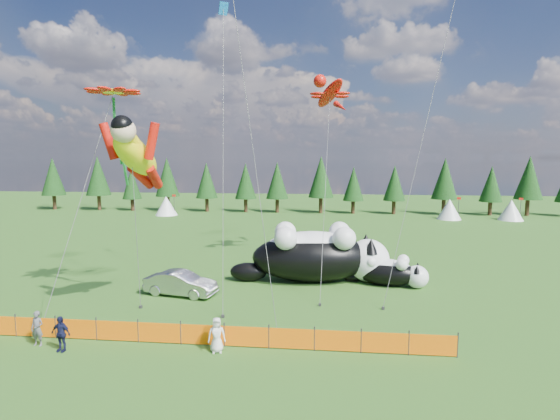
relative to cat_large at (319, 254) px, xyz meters
name	(u,v)px	position (x,y,z in m)	size (l,w,h in m)	color
ground	(219,321)	(-4.96, -7.90, -1.86)	(160.00, 160.00, 0.00)	#163A0A
safety_fence	(202,335)	(-4.96, -10.90, -1.36)	(22.06, 0.06, 1.10)	#262626
tree_line	(292,187)	(-4.96, 37.10, 2.14)	(90.00, 4.00, 8.00)	black
festival_tents	(367,208)	(6.04, 32.10, -0.46)	(50.00, 3.20, 2.80)	white
cat_large	(319,254)	(0.00, 0.00, 0.00)	(10.87, 4.65, 3.93)	black
cat_small	(390,271)	(4.67, -0.51, -0.91)	(5.47, 2.89, 2.00)	black
car	(181,283)	(-8.33, -4.00, -1.13)	(1.55, 4.45, 1.47)	#ABABAF
spectator_a	(37,329)	(-12.27, -11.73, -1.07)	(0.58, 0.38, 1.58)	#535357
spectator_c	(61,334)	(-10.89, -12.14, -1.08)	(0.92, 0.47, 1.57)	#131535
spectator_e	(217,335)	(-4.14, -11.50, -1.09)	(0.75, 0.49, 1.54)	silver
superhero_kite	(136,156)	(-9.22, -7.61, 6.60)	(4.42, 4.81, 10.69)	#FCF20D
gecko_kite	(330,94)	(0.59, 5.61, 11.41)	(5.24, 14.26, 16.94)	red
flower_kite	(113,95)	(-11.08, -6.08, 9.89)	(3.52, 6.27, 12.78)	red
diamond_kite_a	(223,22)	(-6.07, -1.32, 14.90)	(1.83, 6.94, 18.89)	blue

